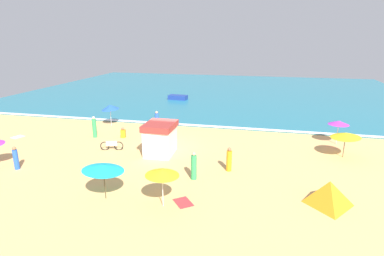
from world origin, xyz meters
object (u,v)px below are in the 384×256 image
small_boat_0 (178,97)px  beachgoer_3 (94,127)px  beachgoer_6 (149,140)px  beach_umbrella_5 (103,168)px  lifeguard_cabana (160,138)px  beachgoer_1 (229,160)px  beachgoer_2 (123,133)px  parked_bicycle (112,145)px  beach_umbrella_4 (346,135)px  beach_umbrella_3 (110,107)px  beach_tent (329,193)px  beach_umbrella_0 (339,123)px  beachgoer_4 (16,159)px  beach_umbrella_1 (162,173)px  beachgoer_5 (157,120)px  beachgoer_0 (194,167)px

small_boat_0 → beachgoer_3: bearing=-97.9°
beachgoer_6 → beach_umbrella_5: bearing=-84.2°
lifeguard_cabana → beachgoer_6: 2.78m
beachgoer_1 → beachgoer_2: bearing=153.0°
beachgoer_2 → beachgoer_3: (-2.50, -0.52, 0.50)m
parked_bicycle → beachgoer_2: 3.26m
beach_umbrella_4 → small_boat_0: beach_umbrella_4 is taller
beach_umbrella_3 → beach_tent: beach_umbrella_3 is taller
lifeguard_cabana → beachgoer_1: lifeguard_cabana is taller
beach_umbrella_0 → lifeguard_cabana: bearing=-157.7°
beachgoer_4 → beachgoer_6: size_ratio=1.99×
beach_umbrella_5 → beachgoer_2: (-3.85, 10.52, -1.45)m
beach_umbrella_5 → beachgoer_4: (-7.85, 2.32, -1.09)m
beach_umbrella_4 → beachgoer_1: bearing=-151.0°
beach_umbrella_4 → small_boat_0: bearing=134.2°
beach_umbrella_4 → beach_umbrella_3: bearing=169.1°
parked_bicycle → small_boat_0: 21.14m
beachgoer_6 → parked_bicycle: bearing=-138.6°
beachgoer_1 → beachgoer_3: 13.42m
beach_tent → beachgoer_1: bearing=151.2°
beach_umbrella_1 → beachgoer_6: beach_umbrella_1 is taller
lifeguard_cabana → beach_umbrella_0: size_ratio=1.21×
lifeguard_cabana → parked_bicycle: (-4.06, -0.08, -0.88)m
lifeguard_cabana → beachgoer_6: (-1.69, 2.02, -0.91)m
beach_umbrella_1 → beachgoer_2: size_ratio=2.27×
beachgoer_4 → beachgoer_5: size_ratio=0.95×
parked_bicycle → beachgoer_6: 3.17m
lifeguard_cabana → parked_bicycle: size_ratio=1.57×
lifeguard_cabana → beach_tent: lifeguard_cabana is taller
beachgoer_0 → beachgoer_2: beachgoer_0 is taller
beach_umbrella_5 → beach_umbrella_1: bearing=-1.2°
beach_umbrella_3 → beach_umbrella_4: size_ratio=0.85×
lifeguard_cabana → small_boat_0: size_ratio=1.02×
lifeguard_cabana → small_boat_0: bearing=102.1°
beach_umbrella_4 → beachgoer_1: (-8.05, -4.47, -0.96)m
beach_umbrella_5 → beachgoer_2: size_ratio=3.38×
beach_umbrella_1 → small_boat_0: 29.43m
beach_umbrella_5 → beachgoer_1: (6.25, 5.37, -1.08)m
beachgoer_0 → beachgoer_1: bearing=42.4°
beachgoer_1 → beachgoer_6: 8.26m
beach_tent → beachgoer_0: 7.85m
parked_bicycle → small_boat_0: (-0.46, 21.14, 0.02)m
beach_umbrella_0 → beach_umbrella_5: bearing=-138.0°
beach_umbrella_5 → small_boat_0: size_ratio=1.16×
beach_umbrella_3 → beachgoer_2: (2.89, -3.36, -1.50)m
beach_tent → parked_bicycle: (-15.31, 5.08, -0.28)m
beach_umbrella_0 → small_boat_0: beach_umbrella_0 is taller
beach_umbrella_4 → small_boat_0: (-18.09, 18.59, -1.34)m
lifeguard_cabana → beach_tent: bearing=-24.7°
parked_bicycle → beachgoer_3: bearing=138.3°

